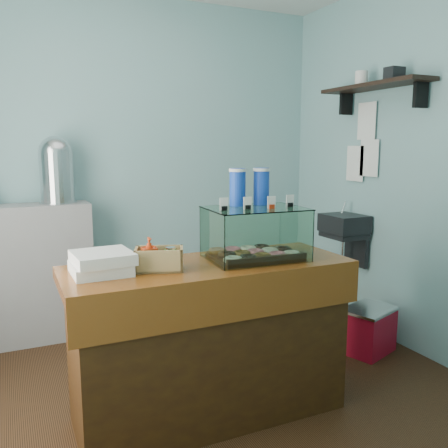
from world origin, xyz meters
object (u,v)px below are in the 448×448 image
red_cooler (368,330)px  coffee_urn (56,168)px  display_case (253,230)px  counter (210,339)px

red_cooler → coffee_urn: bearing=128.0°
display_case → coffee_urn: bearing=123.6°
counter → display_case: (0.29, 0.03, 0.61)m
display_case → red_cooler: bearing=15.3°
coffee_urn → counter: bearing=-68.3°
counter → coffee_urn: (-0.63, 1.58, 0.92)m
counter → red_cooler: counter is taller
display_case → red_cooler: 1.46m
display_case → red_cooler: size_ratio=1.22×
display_case → coffee_urn: size_ratio=1.08×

